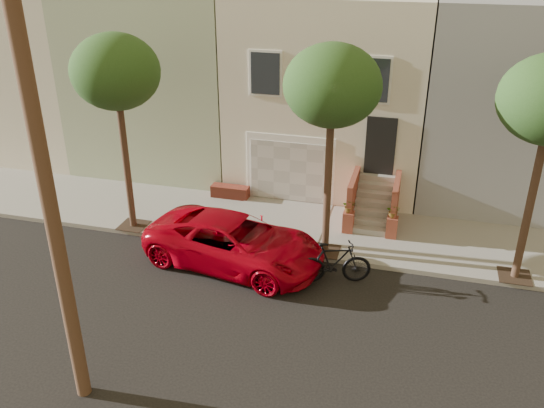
# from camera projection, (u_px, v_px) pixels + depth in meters

# --- Properties ---
(ground) EXTENTS (90.00, 90.00, 0.00)m
(ground) POSITION_uv_depth(u_px,v_px,m) (258.00, 326.00, 14.46)
(ground) COLOR black
(ground) RESTS_ON ground
(sidewalk) EXTENTS (40.00, 3.70, 0.15)m
(sidewalk) POSITION_uv_depth(u_px,v_px,m) (303.00, 228.00, 19.09)
(sidewalk) COLOR gray
(sidewalk) RESTS_ON ground
(house_row) EXTENTS (33.10, 11.70, 7.00)m
(house_row) POSITION_uv_depth(u_px,v_px,m) (336.00, 82.00, 22.63)
(house_row) COLOR beige
(house_row) RESTS_ON sidewalk
(tree_left) EXTENTS (2.70, 2.57, 6.30)m
(tree_left) POSITION_uv_depth(u_px,v_px,m) (116.00, 73.00, 16.88)
(tree_left) COLOR #2D2116
(tree_left) RESTS_ON sidewalk
(tree_mid) EXTENTS (2.70, 2.57, 6.30)m
(tree_mid) POSITION_uv_depth(u_px,v_px,m) (332.00, 87.00, 15.35)
(tree_mid) COLOR #2D2116
(tree_mid) RESTS_ON sidewalk
(pickup_truck) EXTENTS (5.72, 3.35, 1.50)m
(pickup_truck) POSITION_uv_depth(u_px,v_px,m) (235.00, 242.00, 16.83)
(pickup_truck) COLOR #AF0112
(pickup_truck) RESTS_ON ground
(motorcycle) EXTENTS (2.20, 1.20, 1.27)m
(motorcycle) POSITION_uv_depth(u_px,v_px,m) (334.00, 263.00, 16.00)
(motorcycle) COLOR black
(motorcycle) RESTS_ON ground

